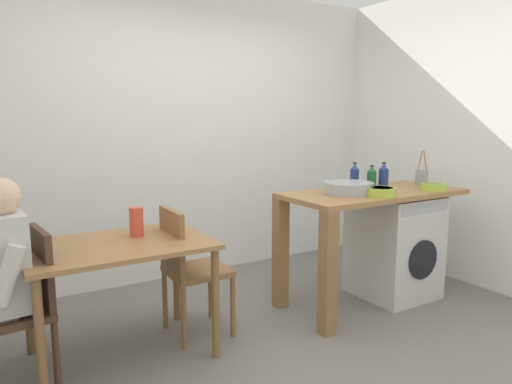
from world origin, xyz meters
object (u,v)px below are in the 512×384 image
Objects in this scene: washing_machine at (394,246)px; chair_opposite at (187,264)px; bottle_tall_green at (354,176)px; mixing_bowl at (380,191)px; vase at (136,222)px; colander at (434,186)px; utensil_crock at (422,177)px; bottle_clear_small at (384,176)px; chair_person_seat at (24,302)px; dining_table at (119,258)px; bottle_squat_brown at (372,177)px.

chair_opposite is at bearing 173.53° from washing_machine.
bottle_tall_green is 0.89× the size of mixing_bowl.
vase is at bearing 173.20° from washing_machine.
bottle_tall_green reaches higher than mixing_bowl.
utensil_crock is at bearing 56.30° from colander.
bottle_clear_small reaches higher than chair_opposite.
utensil_crock reaches higher than chair_person_seat.
mixing_bowl reaches higher than chair_opposite.
washing_machine reaches higher than dining_table.
bottle_squat_brown reaches higher than colander.
washing_machine is 0.61m from bottle_squat_brown.
vase is (-1.72, 0.45, -0.12)m from mixing_bowl.
utensil_crock is 2.50m from vase.
dining_table is 5.24× the size of bottle_tall_green.
bottle_squat_brown reaches higher than chair_person_seat.
colander is at bearing -49.26° from washing_machine.
vase is (-2.31, 0.47, -0.12)m from colander.
bottle_clear_small is at bearing 120.11° from colander.
washing_machine is at bearing 84.16° from chair_opposite.
bottle_clear_small is 0.39m from utensil_crock.
bottle_squat_brown reaches higher than washing_machine.
vase is (0.70, 0.19, 0.33)m from chair_person_seat.
chair_person_seat is 4.29× the size of bottle_tall_green.
bottle_clear_small reaches higher than washing_machine.
vase is at bearing 175.39° from utensil_crock.
bottle_squat_brown is at bearing 160.23° from bottle_clear_small.
bottle_clear_small is (2.80, 0.07, 0.51)m from chair_person_seat.
bottle_clear_small is at bearing -94.42° from chair_person_seat.
dining_table is 4.66× the size of mixing_bowl.
colander is at bearing -8.57° from dining_table.
colander is at bearing -123.70° from utensil_crock.
utensil_crock reaches higher than vase.
chair_opposite is at bearing 178.88° from bottle_squat_brown.
chair_opposite is at bearing -8.59° from vase.
bottle_squat_brown is (-0.12, 0.17, 0.57)m from washing_machine.
bottle_clear_small is at bearing 88.39° from chair_opposite.
vase is (-2.00, 0.08, -0.17)m from bottle_squat_brown.
mixing_bowl is 0.79× the size of utensil_crock.
chair_person_seat is at bearing -164.55° from vase.
washing_machine is at bearing -47.25° from bottle_tall_green.
chair_opposite is (1.02, 0.14, 0.00)m from chair_person_seat.
dining_table is at bearing 169.41° from mixing_bowl.
vase reaches higher than chair_opposite.
chair_person_seat is 4.29× the size of bottle_clear_small.
bottle_tall_green is at bearing 0.07° from vase.
mixing_bowl is at bearing -153.47° from washing_machine.
washing_machine is 0.67m from utensil_crock.
bottle_squat_brown is 0.88× the size of bottle_clear_small.
chair_opposite reaches higher than washing_machine.
bottle_clear_small reaches higher than colander.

